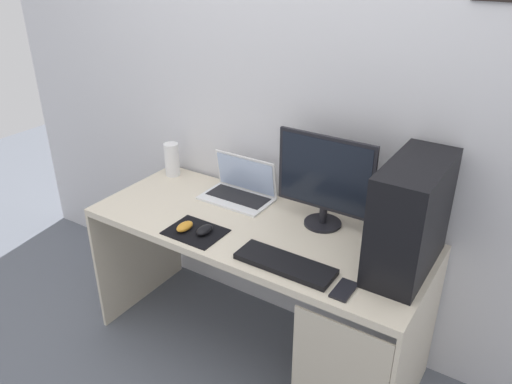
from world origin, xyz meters
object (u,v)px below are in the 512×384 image
at_px(keyboard, 285,264).
at_px(cell_phone, 344,290).
at_px(laptop, 240,190).
at_px(mouse_left, 204,230).
at_px(monitor, 325,180).
at_px(speaker, 172,159).
at_px(mouse_right, 185,226).
at_px(pc_tower, 411,217).

distance_m(keyboard, cell_phone, 0.27).
bearing_deg(laptop, keyboard, -38.79).
distance_m(keyboard, mouse_left, 0.43).
xyz_separation_m(monitor, mouse_left, (-0.41, -0.36, -0.21)).
distance_m(monitor, mouse_left, 0.59).
bearing_deg(keyboard, laptop, 141.21).
xyz_separation_m(speaker, mouse_right, (0.45, -0.44, -0.07)).
height_order(monitor, cell_phone, monitor).
bearing_deg(keyboard, cell_phone, -3.96).
height_order(mouse_left, mouse_right, same).
bearing_deg(speaker, laptop, -3.27).
height_order(mouse_right, cell_phone, mouse_right).
distance_m(monitor, speaker, 0.97).
relative_size(pc_tower, cell_phone, 3.64).
relative_size(speaker, keyboard, 0.44).
relative_size(laptop, mouse_left, 3.75).
distance_m(pc_tower, keyboard, 0.53).
height_order(pc_tower, monitor, pc_tower).
xyz_separation_m(mouse_right, cell_phone, (0.80, -0.01, -0.02)).
bearing_deg(mouse_right, speaker, 136.12).
height_order(monitor, speaker, monitor).
height_order(speaker, keyboard, speaker).
distance_m(pc_tower, cell_phone, 0.39).
distance_m(pc_tower, monitor, 0.44).
relative_size(monitor, mouse_right, 4.82).
relative_size(laptop, cell_phone, 2.77).
distance_m(pc_tower, mouse_right, 0.99).
bearing_deg(cell_phone, monitor, 125.94).
height_order(speaker, mouse_right, speaker).
distance_m(monitor, cell_phone, 0.55).
xyz_separation_m(speaker, mouse_left, (0.55, -0.41, -0.07)).
bearing_deg(laptop, pc_tower, -8.54).
bearing_deg(speaker, keyboard, -23.73).
height_order(laptop, mouse_right, laptop).
bearing_deg(mouse_left, cell_phone, -3.15).
height_order(pc_tower, speaker, pc_tower).
bearing_deg(mouse_right, cell_phone, -0.98).
bearing_deg(monitor, mouse_left, -138.57).
height_order(pc_tower, mouse_left, pc_tower).
xyz_separation_m(monitor, mouse_right, (-0.51, -0.39, -0.21)).
bearing_deg(keyboard, speaker, 156.27).
xyz_separation_m(keyboard, mouse_left, (-0.43, 0.02, 0.01)).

